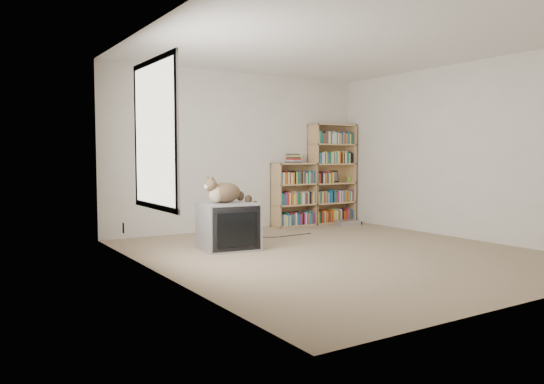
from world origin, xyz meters
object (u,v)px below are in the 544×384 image
cat (229,195)px  bookcase_short (294,197)px  bookcase_tall (331,176)px  dvd_player (348,223)px  crt_tv (228,226)px

cat → bookcase_short: 2.40m
cat → bookcase_tall: bookcase_tall is taller
cat → dvd_player: 2.98m
crt_tv → bookcase_short: 2.42m
bookcase_tall → bookcase_short: (-0.80, -0.00, -0.33)m
cat → dvd_player: cat is taller
cat → bookcase_tall: bearing=15.1°
cat → bookcase_tall: 3.08m
crt_tv → dvd_player: crt_tv is taller
crt_tv → dvd_player: 2.94m
crt_tv → bookcase_short: (1.97, 1.39, 0.20)m
bookcase_tall → bookcase_short: bookcase_tall is taller
cat → crt_tv: bearing=163.4°
crt_tv → bookcase_tall: (2.77, 1.39, 0.53)m
dvd_player → bookcase_tall: bearing=102.0°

